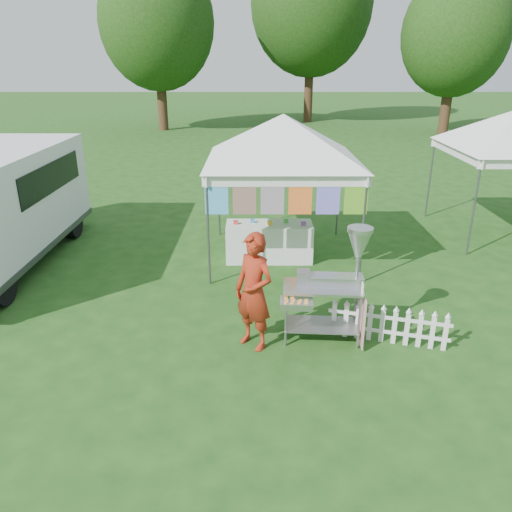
{
  "coord_description": "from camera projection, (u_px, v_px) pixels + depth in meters",
  "views": [
    {
      "loc": [
        -0.57,
        -6.58,
        4.01
      ],
      "look_at": [
        -0.55,
        0.74,
        1.1
      ],
      "focal_mm": 35.0,
      "sensor_mm": 36.0,
      "label": 1
    }
  ],
  "objects": [
    {
      "name": "ground",
      "position": [
        292.0,
        341.0,
        7.6
      ],
      "size": [
        120.0,
        120.0,
        0.0
      ],
      "primitive_type": "plane",
      "color": "#1C4714",
      "rests_on": "ground"
    },
    {
      "name": "canopy_main",
      "position": [
        284.0,
        114.0,
        9.74
      ],
      "size": [
        4.24,
        4.24,
        3.45
      ],
      "color": "#59595E",
      "rests_on": "ground"
    },
    {
      "name": "tree_left",
      "position": [
        157.0,
        23.0,
        27.73
      ],
      "size": [
        6.4,
        6.4,
        9.53
      ],
      "color": "#3A2515",
      "rests_on": "ground"
    },
    {
      "name": "tree_mid",
      "position": [
        312.0,
        4.0,
        30.99
      ],
      "size": [
        7.6,
        7.6,
        11.52
      ],
      "color": "#3A2515",
      "rests_on": "ground"
    },
    {
      "name": "tree_right",
      "position": [
        456.0,
        34.0,
        26.15
      ],
      "size": [
        5.6,
        5.6,
        8.42
      ],
      "color": "#3A2515",
      "rests_on": "ground"
    },
    {
      "name": "donut_cart",
      "position": [
        337.0,
        276.0,
        7.25
      ],
      "size": [
        1.34,
        0.83,
        1.79
      ],
      "rotation": [
        0.0,
        0.0,
        -0.07
      ],
      "color": "gray",
      "rests_on": "ground"
    },
    {
      "name": "vendor",
      "position": [
        254.0,
        292.0,
        7.17
      ],
      "size": [
        0.76,
        0.74,
        1.77
      ],
      "primitive_type": "imported",
      "rotation": [
        0.0,
        0.0,
        -0.71
      ],
      "color": "maroon",
      "rests_on": "ground"
    },
    {
      "name": "picket_fence",
      "position": [
        388.0,
        326.0,
        7.45
      ],
      "size": [
        1.74,
        0.52,
        0.56
      ],
      "rotation": [
        0.0,
        0.0,
        -0.28
      ],
      "color": "silver",
      "rests_on": "ground"
    },
    {
      "name": "display_table",
      "position": [
        269.0,
        242.0,
        10.53
      ],
      "size": [
        1.8,
        0.7,
        0.8
      ],
      "primitive_type": "cube",
      "color": "white",
      "rests_on": "ground"
    }
  ]
}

